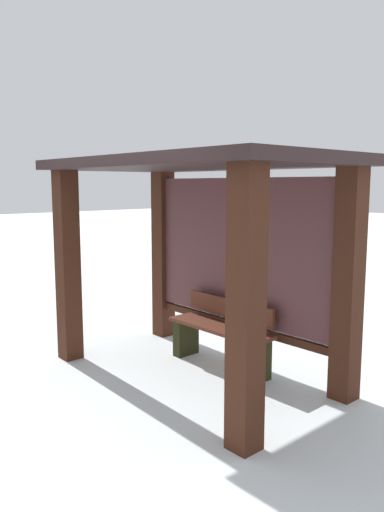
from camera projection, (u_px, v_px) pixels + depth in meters
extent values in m
plane|color=white|center=(193.00, 376.00, 5.27)|extent=(60.00, 60.00, 0.00)
cube|color=#3E1F13|center=(68.00, 266.00, 5.67)|extent=(0.22, 0.22, 2.15)
cube|color=#3E1F13|center=(246.00, 311.00, 3.66)|extent=(0.22, 0.22, 2.15)
cube|color=#3E1F13|center=(163.00, 255.00, 6.57)|extent=(0.22, 0.22, 2.15)
cube|color=#3E1F13|center=(348.00, 286.00, 4.57)|extent=(0.22, 0.22, 2.15)
cube|color=#2E1F1F|center=(193.00, 163.00, 4.96)|extent=(3.16, 1.83, 0.10)
cube|color=brown|center=(239.00, 250.00, 5.54)|extent=(2.49, 0.08, 1.58)
cube|color=#3E1F13|center=(237.00, 325.00, 5.65)|extent=(2.49, 0.06, 0.08)
cube|color=#552819|center=(219.00, 328.00, 5.46)|extent=(1.31, 0.36, 0.04)
cube|color=#552819|center=(230.00, 308.00, 5.54)|extent=(1.25, 0.04, 0.20)
cube|color=black|center=(258.00, 361.00, 5.08)|extent=(0.12, 0.30, 0.43)
cube|color=black|center=(186.00, 337.00, 5.91)|extent=(0.12, 0.30, 0.43)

